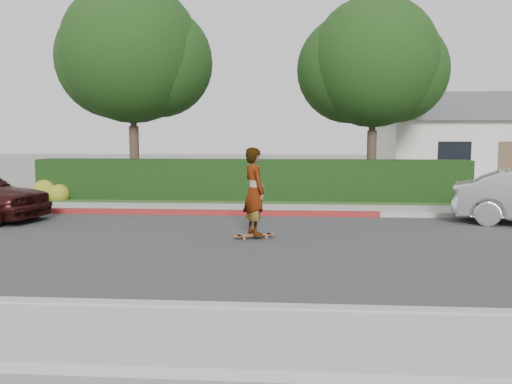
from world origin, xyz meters
TOP-DOWN VIEW (x-y plane):
  - ground at (0.00, 0.00)m, footprint 120.00×120.00m
  - road at (0.00, 0.00)m, footprint 60.00×8.00m
  - curb_near at (0.00, -4.10)m, footprint 60.00×0.20m
  - sidewalk_near at (0.00, -5.00)m, footprint 60.00×1.60m
  - curb_far at (0.00, 4.10)m, footprint 60.00×0.20m
  - curb_red_section at (-5.00, 4.10)m, footprint 12.00×0.21m
  - sidewalk_far at (0.00, 5.00)m, footprint 60.00×1.60m
  - planting_strip at (0.00, 6.60)m, footprint 60.00×1.60m
  - hedge at (-3.00, 7.20)m, footprint 15.00×1.00m
  - flowering_shrub at (-10.01, 6.74)m, footprint 1.40×1.00m
  - tree_left at (-7.51, 8.69)m, footprint 5.99×5.21m
  - tree_center at (1.49, 9.19)m, footprint 5.66×4.84m
  - house at (8.00, 16.00)m, footprint 10.60×8.60m
  - skateboard at (-2.33, 0.75)m, footprint 0.97×0.53m
  - skateboarder at (-2.33, 0.75)m, footprint 0.74×0.84m

SIDE VIEW (x-z plane):
  - ground at x=0.00m, z-range 0.00..0.00m
  - road at x=0.00m, z-range 0.00..0.01m
  - planting_strip at x=0.00m, z-range 0.00..0.10m
  - sidewalk_near at x=0.00m, z-range 0.00..0.12m
  - sidewalk_far at x=0.00m, z-range 0.00..0.12m
  - curb_near at x=0.00m, z-range 0.00..0.15m
  - curb_far at x=0.00m, z-range 0.00..0.15m
  - curb_red_section at x=-5.00m, z-range 0.00..0.15m
  - skateboard at x=-2.33m, z-range 0.04..0.13m
  - flowering_shrub at x=-10.01m, z-range -0.12..0.78m
  - hedge at x=-3.00m, z-range 0.00..1.50m
  - skateboarder at x=-2.33m, z-range 0.10..2.04m
  - house at x=8.00m, z-range -0.05..4.25m
  - tree_center at x=1.49m, z-range 1.18..8.62m
  - tree_left at x=-7.51m, z-range 1.26..9.26m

